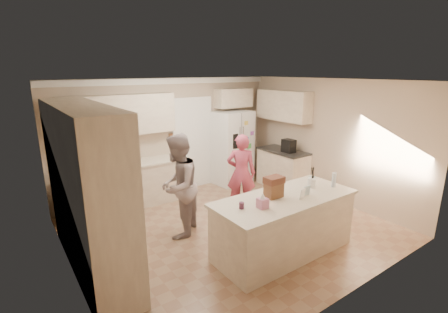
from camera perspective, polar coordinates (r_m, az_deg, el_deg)
floor at (r=6.01m, az=1.19°, el=-12.55°), size 5.20×4.60×0.02m
ceiling at (r=5.32m, az=1.34°, el=13.29°), size 5.20×4.60×0.02m
wall_back at (r=7.45m, az=-9.42°, el=3.45°), size 5.20×0.02×2.60m
wall_front at (r=4.02m, az=21.51°, el=-7.60°), size 5.20×0.02×2.60m
wall_left at (r=4.55m, az=-26.28°, el=-5.48°), size 0.02×4.60×2.60m
wall_right at (r=7.34m, az=17.85°, el=2.75°), size 0.02×4.60×2.60m
crown_back at (r=7.26m, az=-9.66°, el=12.93°), size 5.20×0.08×0.12m
pantry_bank at (r=4.83m, az=-22.90°, el=-5.54°), size 0.60×2.60×2.35m
back_base_cab at (r=6.99m, az=-16.48°, el=-5.09°), size 2.20×0.60×0.88m
back_countertop at (r=6.84m, az=-16.74°, el=-1.50°), size 2.24×0.63×0.04m
back_upper_cab at (r=6.76m, az=-17.75°, el=6.93°), size 2.20×0.35×0.80m
doorway_opening at (r=7.73m, az=-5.58°, el=2.11°), size 0.90×0.06×2.10m
doorway_casing at (r=7.70m, az=-5.45°, el=2.06°), size 1.02×0.03×2.22m
wall_frame_upper at (r=7.38m, az=-9.22°, el=5.33°), size 0.15×0.02×0.20m
wall_frame_lower at (r=7.43m, az=-9.13°, el=3.27°), size 0.15×0.02×0.20m
refrigerator at (r=8.03m, az=1.43°, el=1.57°), size 0.97×0.79×1.80m
fridge_seam at (r=7.76m, az=3.00°, el=1.07°), size 0.02×0.02×1.78m
fridge_dispenser at (r=7.56m, az=1.77°, el=2.66°), size 0.22×0.03×0.35m
fridge_handle_l at (r=7.68m, az=2.79°, el=2.08°), size 0.02×0.02×0.85m
fridge_handle_r at (r=7.74m, az=3.38°, el=2.17°), size 0.02×0.02×0.85m
over_fridge_cab at (r=8.04m, az=1.70°, el=10.25°), size 0.95×0.35×0.45m
right_base_cab at (r=7.95m, az=10.27°, el=-2.25°), size 0.60×1.20×0.88m
right_countertop at (r=7.82m, az=10.37°, el=0.96°), size 0.63×1.24×0.04m
right_upper_cab at (r=7.87m, az=10.38°, el=8.82°), size 0.35×1.50×0.70m
coffee_maker at (r=7.62m, az=11.29°, el=1.85°), size 0.22×0.28×0.30m
island_base at (r=5.19m, az=10.46°, el=-11.95°), size 2.20×0.90×0.88m
island_top at (r=5.00m, az=10.71°, el=-7.25°), size 2.28×0.96×0.05m
utensil_crock at (r=5.45m, az=15.16°, el=-4.47°), size 0.13×0.13×0.15m
tissue_box at (r=4.54m, az=6.79°, el=-8.15°), size 0.13×0.13×0.14m
tissue_plume at (r=4.50m, az=6.84°, el=-6.86°), size 0.08×0.08×0.08m
dollhouse_body at (r=4.91m, az=8.72°, el=-5.86°), size 0.26×0.18×0.22m
dollhouse_roof at (r=4.86m, az=8.80°, el=-4.10°), size 0.28×0.20×0.10m
jam_jar at (r=4.50m, az=3.10°, el=-8.60°), size 0.07×0.07×0.09m
greeting_card_a at (r=4.94m, az=13.66°, el=-6.38°), size 0.12×0.06×0.16m
greeting_card_b at (r=5.08m, az=14.36°, el=-5.83°), size 0.12×0.05×0.16m
water_bottle at (r=5.56m, az=18.76°, el=-3.91°), size 0.07×0.07×0.24m
shaker_salt at (r=5.69m, az=14.93°, el=-3.96°), size 0.05×0.05×0.09m
shaker_pepper at (r=5.74m, az=15.38°, el=-3.81°), size 0.05×0.05×0.09m
teen_boy at (r=5.50m, az=-8.07°, el=-5.16°), size 1.09×1.08×1.77m
teen_girl at (r=6.44m, az=3.03°, el=-2.92°), size 0.68×0.65×1.57m
fridge_magnets at (r=7.75m, az=3.04°, el=1.05°), size 0.76×0.02×1.44m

